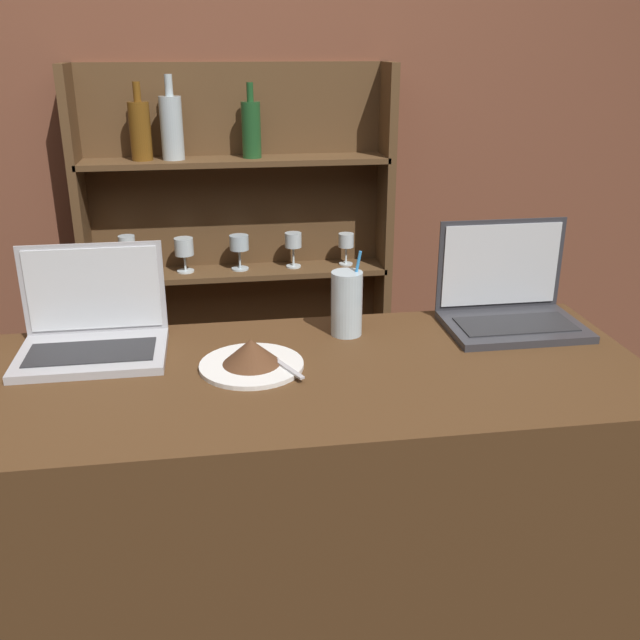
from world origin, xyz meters
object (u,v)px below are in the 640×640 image
at_px(laptop_near, 93,330).
at_px(water_glass, 347,303).
at_px(cake_plate, 251,357).
at_px(laptop_far, 509,303).

xyz_separation_m(laptop_near, water_glass, (0.57, 0.01, 0.03)).
distance_m(cake_plate, water_glass, 0.28).
bearing_deg(laptop_far, water_glass, -179.53).
distance_m(laptop_near, laptop_far, 0.98).
bearing_deg(cake_plate, laptop_far, 13.98).
height_order(laptop_near, laptop_far, laptop_far).
bearing_deg(water_glass, laptop_near, -178.54).
relative_size(laptop_far, cake_plate, 1.45).
xyz_separation_m(laptop_near, cake_plate, (0.34, -0.14, -0.03)).
bearing_deg(laptop_near, laptop_far, 1.06).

